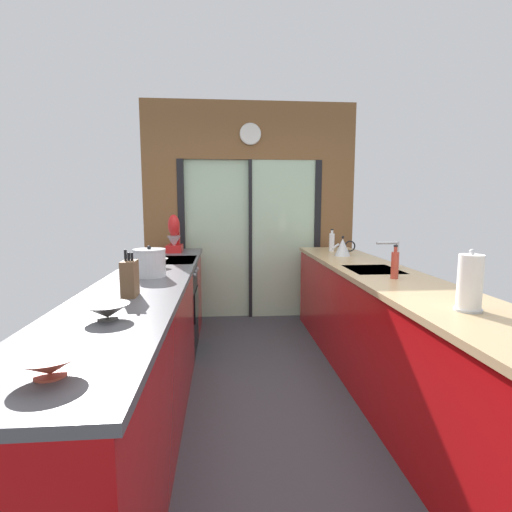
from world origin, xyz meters
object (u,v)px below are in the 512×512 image
(stock_pot, at_px, (150,263))
(soap_bottle_far, at_px, (332,242))
(mixing_bowl_near, at_px, (50,365))
(oven_range, at_px, (166,307))
(soap_bottle_near, at_px, (395,264))
(mixing_bowl_mid, at_px, (107,311))
(knife_block, at_px, (130,278))
(mixing_bowl_far, at_px, (159,263))
(kettle, at_px, (343,247))
(paper_towel_roll, at_px, (470,283))
(stand_mixer, at_px, (174,238))

(stock_pot, xyz_separation_m, soap_bottle_far, (1.78, 1.42, 0.00))
(mixing_bowl_near, bearing_deg, stock_pot, 90.00)
(oven_range, distance_m, soap_bottle_near, 2.18)
(oven_range, relative_size, mixing_bowl_mid, 4.39)
(knife_block, relative_size, stock_pot, 1.16)
(oven_range, distance_m, knife_block, 1.60)
(mixing_bowl_near, bearing_deg, oven_range, 90.41)
(mixing_bowl_near, height_order, mixing_bowl_far, mixing_bowl_far)
(kettle, bearing_deg, paper_towel_roll, -90.06)
(mixing_bowl_near, relative_size, mixing_bowl_mid, 1.03)
(mixing_bowl_near, relative_size, stock_pot, 0.91)
(soap_bottle_near, bearing_deg, mixing_bowl_far, 159.97)
(mixing_bowl_mid, bearing_deg, paper_towel_roll, -0.15)
(stock_pot, distance_m, soap_bottle_near, 1.79)
(stand_mixer, bearing_deg, stock_pot, -90.00)
(stock_pot, distance_m, soap_bottle_far, 2.28)
(soap_bottle_far, distance_m, paper_towel_roll, 2.50)
(mixing_bowl_mid, height_order, kettle, kettle)
(oven_range, relative_size, stock_pot, 3.87)
(knife_block, xyz_separation_m, soap_bottle_near, (1.78, 0.40, -0.00))
(mixing_bowl_far, distance_m, paper_towel_roll, 2.33)
(knife_block, bearing_deg, oven_range, 90.70)
(stock_pot, relative_size, soap_bottle_near, 0.97)
(soap_bottle_far, bearing_deg, soap_bottle_near, -90.00)
(oven_range, relative_size, mixing_bowl_near, 4.26)
(mixing_bowl_mid, bearing_deg, stand_mixer, 90.00)
(oven_range, distance_m, mixing_bowl_far, 0.68)
(mixing_bowl_far, bearing_deg, knife_block, -90.00)
(mixing_bowl_mid, distance_m, stand_mixer, 2.57)
(stock_pot, relative_size, paper_towel_roll, 0.75)
(knife_block, height_order, stand_mixer, stand_mixer)
(kettle, bearing_deg, soap_bottle_far, 90.31)
(mixing_bowl_mid, xyz_separation_m, stand_mixer, (0.00, 2.57, 0.12))
(soap_bottle_far, bearing_deg, mixing_bowl_near, -119.80)
(mixing_bowl_mid, xyz_separation_m, paper_towel_roll, (1.78, -0.00, 0.10))
(soap_bottle_far, bearing_deg, mixing_bowl_mid, -125.51)
(stand_mixer, bearing_deg, soap_bottle_near, -43.98)
(stand_mixer, bearing_deg, oven_range, -91.71)
(mixing_bowl_near, distance_m, stand_mixer, 3.18)
(soap_bottle_near, relative_size, paper_towel_roll, 0.77)
(kettle, bearing_deg, knife_block, -137.48)
(oven_range, xyz_separation_m, soap_bottle_far, (1.80, 0.54, 0.57))
(knife_block, height_order, paper_towel_roll, paper_towel_roll)
(mixing_bowl_near, xyz_separation_m, knife_block, (-0.00, 1.07, 0.07))
(mixing_bowl_mid, distance_m, kettle, 2.75)
(mixing_bowl_near, height_order, kettle, kettle)
(oven_range, height_order, mixing_bowl_mid, mixing_bowl_mid)
(soap_bottle_far, bearing_deg, stock_pot, -141.47)
(mixing_bowl_near, bearing_deg, mixing_bowl_far, 90.00)
(mixing_bowl_far, distance_m, stand_mixer, 1.08)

